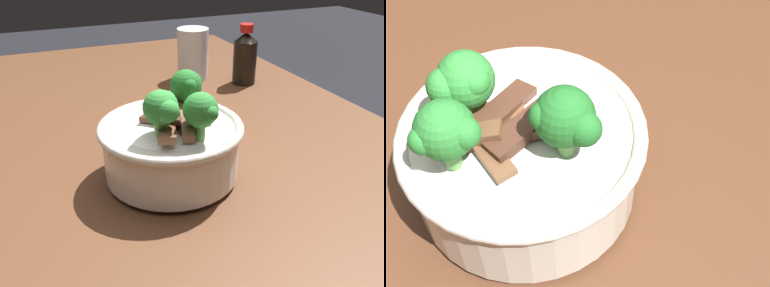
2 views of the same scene
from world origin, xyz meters
The scene contains 2 objects.
dining_table centered at (0.00, 0.00, 0.70)m, with size 1.40×1.02×0.81m.
rice_bowl centered at (0.10, 0.06, 0.87)m, with size 0.20×0.20×0.15m.
Camera 2 is at (0.14, 0.34, 1.22)m, focal length 51.16 mm.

